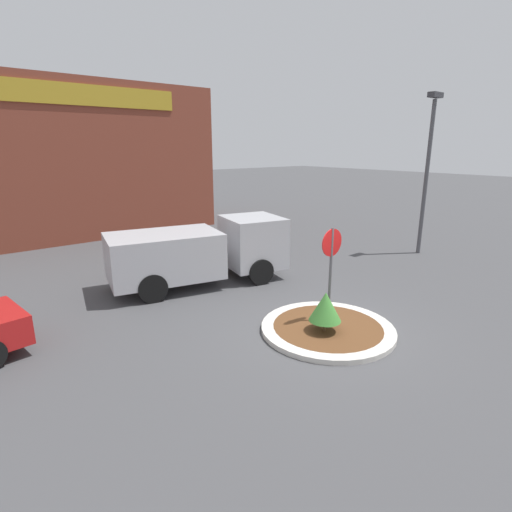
% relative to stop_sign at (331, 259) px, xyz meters
% --- Properties ---
extents(ground_plane, '(120.00, 120.00, 0.00)m').
position_rel_stop_sign_xyz_m(ground_plane, '(-0.33, -0.27, -1.73)').
color(ground_plane, '#474749').
extents(traffic_island, '(3.27, 3.27, 0.13)m').
position_rel_stop_sign_xyz_m(traffic_island, '(-0.33, -0.27, -1.67)').
color(traffic_island, beige).
rests_on(traffic_island, ground_plane).
extents(stop_sign, '(0.69, 0.07, 2.51)m').
position_rel_stop_sign_xyz_m(stop_sign, '(0.00, 0.00, 0.00)').
color(stop_sign, '#4C4C51').
rests_on(stop_sign, ground_plane).
extents(island_shrub, '(0.77, 0.77, 0.98)m').
position_rel_stop_sign_xyz_m(island_shrub, '(-0.58, -0.39, -0.98)').
color(island_shrub, brown).
rests_on(island_shrub, traffic_island).
extents(utility_truck, '(5.98, 3.22, 2.08)m').
position_rel_stop_sign_xyz_m(utility_truck, '(-0.89, 4.73, -0.61)').
color(utility_truck, '#B2B2B7').
rests_on(utility_truck, ground_plane).
extents(storefront_building, '(15.75, 6.07, 7.38)m').
position_rel_stop_sign_xyz_m(storefront_building, '(-2.73, 16.13, 1.96)').
color(storefront_building, brown).
rests_on(storefront_building, ground_plane).
extents(light_pole, '(0.70, 0.30, 6.41)m').
position_rel_stop_sign_xyz_m(light_pole, '(8.40, 2.28, 2.03)').
color(light_pole, '#4C4C51').
rests_on(light_pole, ground_plane).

